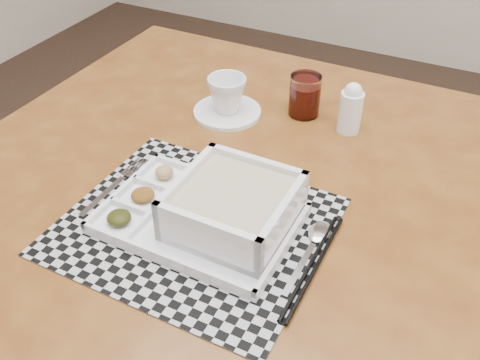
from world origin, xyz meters
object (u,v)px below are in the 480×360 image
juice_glass (305,97)px  dining_table (233,217)px  serving_tray (223,211)px  cup (227,94)px  creamer_bottle (351,108)px

juice_glass → dining_table: bearing=-95.6°
serving_tray → juice_glass: bearing=91.5°
dining_table → cup: cup is taller
serving_tray → creamer_bottle: size_ratio=2.88×
creamer_bottle → dining_table: bearing=-117.1°
cup → creamer_bottle: size_ratio=0.76×
creamer_bottle → juice_glass: bearing=168.8°
dining_table → juice_glass: size_ratio=12.17×
dining_table → cup: 0.28m
juice_glass → creamer_bottle: (0.11, -0.02, 0.01)m
juice_glass → creamer_bottle: bearing=-11.2°
cup → serving_tray: bearing=-55.6°
dining_table → creamer_bottle: creamer_bottle is taller
dining_table → cup: bearing=119.7°
serving_tray → juice_glass: juice_glass is taller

